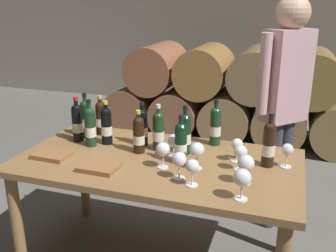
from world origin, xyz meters
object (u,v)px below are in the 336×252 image
object	(u,v)px
wine_glass_1	(197,150)
wine_glass_3	(287,151)
wine_bottle_10	(77,122)
tasting_notebook	(99,167)
wine_bottle_1	(181,143)
wine_glass_8	(173,141)
wine_glass_7	(179,160)
wine_glass_5	(241,153)
wine_bottle_2	(106,125)
sommelier_presenting	(285,94)
wine_bottle_3	(86,118)
wine_glass_6	(163,150)
wine_bottle_8	(269,144)
dining_table	(158,173)
wine_bottle_0	(215,125)
wine_bottle_4	(185,133)
wine_glass_0	(242,178)
wine_bottle_9	(101,118)
wine_bottle_11	(139,134)
wine_glass_2	(192,167)
wine_glass_9	(246,164)
wine_bottle_5	(90,126)
wine_bottle_6	(142,127)
wine_bottle_7	(158,130)
leather_ledger	(52,155)
wine_glass_4	(237,145)

from	to	relation	value
wine_glass_1	wine_glass_3	distance (m)	0.52
wine_bottle_10	tasting_notebook	world-z (taller)	wine_bottle_10
wine_bottle_1	wine_glass_8	xyz separation A→B (m)	(-0.07, 0.07, -0.02)
wine_glass_7	wine_glass_5	bearing A→B (deg)	35.91
wine_bottle_2	sommelier_presenting	bearing A→B (deg)	28.79
wine_bottle_3	wine_glass_6	distance (m)	0.76
wine_bottle_8	wine_glass_3	xyz separation A→B (m)	(0.10, 0.02, -0.03)
dining_table	wine_glass_5	size ratio (longest dim) A/B	11.42
wine_bottle_3	wine_bottle_8	world-z (taller)	wine_bottle_8
wine_bottle_2	wine_glass_8	xyz separation A→B (m)	(0.49, -0.08, -0.02)
wine_bottle_0	wine_glass_1	bearing A→B (deg)	-92.86
wine_glass_1	wine_bottle_4	bearing A→B (deg)	122.49
wine_glass_3	wine_bottle_3	bearing A→B (deg)	176.05
wine_bottle_1	wine_glass_1	distance (m)	0.12
wine_glass_0	wine_glass_3	xyz separation A→B (m)	(0.19, 0.46, -0.01)
dining_table	tasting_notebook	bearing A→B (deg)	-137.85
wine_bottle_1	wine_glass_3	bearing A→B (deg)	13.12
wine_glass_7	sommelier_presenting	world-z (taller)	sommelier_presenting
wine_glass_7	wine_glass_8	distance (m)	0.30
wine_bottle_2	wine_bottle_9	distance (m)	0.20
tasting_notebook	wine_glass_0	bearing A→B (deg)	-5.18
wine_bottle_9	wine_bottle_11	size ratio (longest dim) A/B	1.02
wine_glass_1	wine_glass_2	world-z (taller)	wine_glass_1
wine_glass_3	wine_glass_9	size ratio (longest dim) A/B	0.89
wine_glass_7	wine_glass_9	world-z (taller)	wine_glass_9
wine_bottle_8	wine_glass_8	xyz separation A→B (m)	(-0.56, -0.05, -0.03)
wine_bottle_9	wine_glass_0	world-z (taller)	wine_bottle_9
tasting_notebook	wine_bottle_10	bearing A→B (deg)	134.61
wine_bottle_1	wine_bottle_2	world-z (taller)	same
wine_bottle_5	wine_glass_9	size ratio (longest dim) A/B	1.94
wine_glass_5	wine_bottle_6	bearing A→B (deg)	164.13
wine_bottle_7	wine_glass_7	bearing A→B (deg)	-55.20
wine_bottle_11	leather_ledger	size ratio (longest dim) A/B	1.26
wine_glass_0	sommelier_presenting	bearing A→B (deg)	82.77
wine_bottle_8	wine_glass_7	xyz separation A→B (m)	(-0.44, -0.32, -0.03)
wine_bottle_10	dining_table	bearing A→B (deg)	-11.82
wine_bottle_1	wine_glass_8	size ratio (longest dim) A/B	2.03
wine_bottle_5	wine_bottle_11	size ratio (longest dim) A/B	1.13
wine_bottle_6	wine_glass_9	xyz separation A→B (m)	(0.72, -0.35, -0.01)
wine_glass_5	sommelier_presenting	world-z (taller)	sommelier_presenting
wine_bottle_6	wine_glass_0	world-z (taller)	wine_bottle_6
wine_bottle_11	wine_glass_5	bearing A→B (deg)	-5.49
wine_glass_4	wine_glass_6	xyz separation A→B (m)	(-0.39, -0.23, 0.01)
wine_bottle_9	wine_glass_7	size ratio (longest dim) A/B	1.86
wine_glass_4	wine_bottle_5	bearing A→B (deg)	-177.10
wine_bottle_0	wine_bottle_11	distance (m)	0.51
wine_bottle_2	wine_glass_3	size ratio (longest dim) A/B	2.06
dining_table	tasting_notebook	world-z (taller)	tasting_notebook
wine_glass_3	sommelier_presenting	bearing A→B (deg)	95.06
wine_bottle_9	wine_glass_3	world-z (taller)	wine_bottle_9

